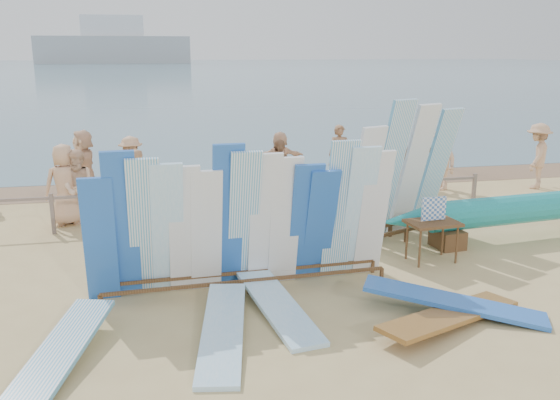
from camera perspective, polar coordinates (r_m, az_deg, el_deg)
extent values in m
plane|color=tan|center=(10.94, -1.98, -6.54)|extent=(160.00, 160.00, 0.00)
cube|color=slate|center=(138.14, -11.67, 12.31)|extent=(320.00, 240.00, 0.02)
cube|color=#836449|center=(17.79, -6.10, 1.55)|extent=(40.00, 2.60, 0.01)
cube|color=#999EA3|center=(190.35, -15.68, 13.73)|extent=(45.00, 8.00, 8.00)
cube|color=silver|center=(190.48, -15.82, 15.84)|extent=(18.00, 6.00, 6.00)
cube|color=#806C60|center=(13.55, -4.26, 1.05)|extent=(12.00, 0.06, 0.06)
cube|color=#806C60|center=(13.70, -21.04, -1.24)|extent=(0.08, 0.08, 0.90)
cube|color=#806C60|center=(13.52, -12.66, -0.82)|extent=(0.08, 0.08, 0.90)
cube|color=#806C60|center=(13.63, -4.23, -0.38)|extent=(0.08, 0.08, 0.90)
cube|color=#806C60|center=(14.03, 3.88, 0.05)|extent=(0.08, 0.08, 0.90)
cube|color=#806C60|center=(14.70, 11.39, 0.45)|extent=(0.08, 0.08, 0.90)
cube|color=#806C60|center=(15.60, 18.16, 0.81)|extent=(0.08, 0.08, 0.90)
cube|color=brown|center=(9.75, -3.01, -7.78)|extent=(4.68, 0.24, 0.05)
cube|color=brown|center=(10.11, -3.46, -6.96)|extent=(4.68, 0.24, 0.05)
cube|color=blue|center=(9.52, -16.95, -3.76)|extent=(0.51, 0.51, 2.08)
cube|color=blue|center=(9.45, -14.96, -2.50)|extent=(0.52, 0.69, 2.47)
cube|color=white|center=(9.46, -12.86, -2.72)|extent=(0.52, 0.77, 2.35)
cube|color=#98D0F4|center=(9.49, -10.78, -2.85)|extent=(0.52, 0.75, 2.26)
cube|color=white|center=(9.52, -9.16, -2.93)|extent=(0.52, 0.62, 2.20)
cube|color=white|center=(9.56, -7.10, -3.05)|extent=(0.52, 0.59, 2.11)
cube|color=blue|center=(9.55, -5.09, -1.75)|extent=(0.52, 0.71, 2.51)
cube|color=white|center=(9.61, -3.51, -1.99)|extent=(0.53, 0.80, 2.39)
cube|color=white|center=(9.69, -1.51, -2.01)|extent=(0.52, 0.64, 2.34)
cube|color=white|center=(9.78, 0.45, -2.10)|extent=(0.52, 0.57, 2.26)
cube|color=blue|center=(9.89, 2.38, -2.30)|extent=(0.52, 0.68, 2.13)
cube|color=blue|center=(9.98, 3.85, -2.49)|extent=(0.52, 0.73, 2.03)
cube|color=white|center=(10.02, 5.73, -1.08)|extent=(0.52, 0.61, 2.49)
cube|color=#98D0F4|center=(10.16, 7.55, -1.24)|extent=(0.52, 0.68, 2.38)
cube|color=white|center=(10.27, 8.92, -1.36)|extent=(0.52, 0.61, 2.29)
cube|color=brown|center=(12.53, 12.09, -2.82)|extent=(2.04, 0.86, 0.07)
cube|color=brown|center=(12.85, 10.57, -2.32)|extent=(2.04, 0.86, 0.07)
cube|color=white|center=(11.77, 8.04, 1.15)|extent=(0.79, 0.82, 2.49)
cube|color=white|center=(12.17, 10.46, 2.66)|extent=(0.85, 0.97, 2.97)
cube|color=white|center=(12.65, 12.66, 2.71)|extent=(0.86, 0.99, 2.85)
cube|color=white|center=(13.16, 14.69, 2.75)|extent=(0.87, 1.01, 2.73)
cube|color=brown|center=(12.44, 15.82, -3.59)|extent=(0.58, 0.67, 0.37)
cylinder|color=teal|center=(13.43, 22.60, -0.74)|extent=(4.61, 1.10, 0.62)
cone|color=teal|center=(11.82, 12.21, -1.88)|extent=(1.30, 0.71, 0.58)
cube|color=brown|center=(11.41, 14.49, -2.14)|extent=(0.99, 0.74, 0.06)
cube|color=white|center=(11.33, 14.58, -0.80)|extent=(0.50, 0.07, 0.44)
cube|color=blue|center=(9.51, 16.30, -10.45)|extent=(2.63, 1.77, 0.39)
cube|color=#98D0F4|center=(8.48, -5.50, -13.06)|extent=(1.02, 2.75, 0.25)
cube|color=#98D0F4|center=(9.24, -0.42, -10.57)|extent=(0.96, 2.75, 0.26)
cube|color=white|center=(8.15, -20.67, -15.17)|extent=(1.31, 2.74, 0.38)
cube|color=#966228|center=(9.16, 16.08, -11.39)|extent=(2.67, 1.70, 0.28)
cube|color=red|center=(14.77, -6.15, 0.19)|extent=(0.69, 0.67, 0.05)
cube|color=red|center=(14.93, -5.92, 1.44)|extent=(0.56, 0.36, 0.54)
cube|color=red|center=(14.76, 0.53, 0.31)|extent=(0.77, 0.76, 0.05)
cube|color=red|center=(14.84, -0.22, 1.54)|extent=(0.55, 0.49, 0.57)
cube|color=red|center=(14.95, 7.04, 1.44)|extent=(0.76, 0.94, 0.60)
cube|color=red|center=(15.19, 7.15, 3.10)|extent=(0.52, 0.35, 0.38)
imported|color=#8C6042|center=(14.53, -13.59, 1.61)|extent=(0.67, 0.57, 1.61)
imported|color=#8C6042|center=(17.60, 5.74, 4.35)|extent=(0.71, 0.50, 1.77)
imported|color=tan|center=(14.22, -19.95, 1.40)|extent=(0.99, 0.64, 1.86)
imported|color=beige|center=(16.50, -18.32, 3.22)|extent=(0.90, 1.81, 1.87)
imported|color=#8C6042|center=(17.37, 13.18, 3.90)|extent=(1.08, 0.57, 1.76)
imported|color=tan|center=(15.56, 7.92, 2.68)|extent=(0.74, 0.86, 1.60)
imported|color=tan|center=(18.52, 23.53, 3.91)|extent=(1.20, 1.23, 1.88)
imported|color=tan|center=(16.18, -14.08, 3.00)|extent=(0.62, 1.15, 1.70)
imported|color=#8C6042|center=(14.66, -0.14, 2.44)|extent=(1.13, 0.87, 1.77)
imported|color=beige|center=(14.10, -18.66, 1.14)|extent=(0.88, 0.49, 1.74)
imported|color=tan|center=(17.45, 15.32, 3.81)|extent=(0.63, 1.19, 1.75)
imported|color=beige|center=(15.86, 8.34, 2.84)|extent=(0.85, 0.67, 1.58)
imported|color=beige|center=(17.52, -0.01, 4.07)|extent=(1.47, 0.50, 1.58)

